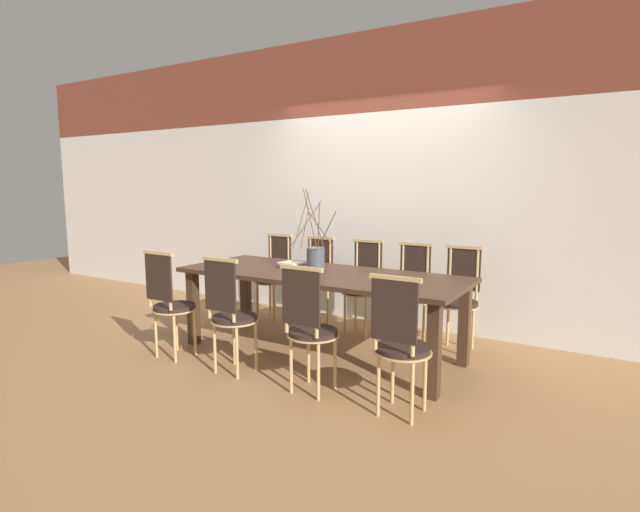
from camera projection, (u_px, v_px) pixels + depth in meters
name	position (u px, v px, depth m)	size (l,w,h in m)	color
ground_plane	(320.00, 354.00, 4.63)	(16.00, 16.00, 0.00)	#9E7047
wall_rear	(382.00, 180.00, 5.51)	(12.00, 0.06, 3.20)	silver
dining_table	(320.00, 282.00, 4.53)	(2.64, 1.00, 0.77)	#422B1C
chair_near_leftend	(170.00, 301.00, 4.45)	(0.39, 0.39, 0.98)	black
chair_near_left	(230.00, 311.00, 4.08)	(0.39, 0.39, 0.98)	black
chair_near_center	(309.00, 325.00, 3.68)	(0.39, 0.39, 0.98)	black
chair_near_right	(400.00, 341.00, 3.31)	(0.39, 0.39, 0.98)	black
chair_far_leftend	(274.00, 273.00, 5.80)	(0.39, 0.39, 0.98)	black
chair_far_left	(315.00, 278.00, 5.51)	(0.39, 0.39, 0.98)	black
chair_far_center	(363.00, 284.00, 5.20)	(0.39, 0.39, 0.98)	black
chair_far_right	(411.00, 289.00, 4.93)	(0.39, 0.39, 0.98)	black
chair_far_rightend	(459.00, 295.00, 4.68)	(0.39, 0.39, 0.98)	black
vase_centerpiece	(315.00, 258.00, 4.59)	(0.41, 0.40, 0.75)	#4C5156
book_stack	(291.00, 264.00, 4.82)	(0.26, 0.21, 0.05)	beige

